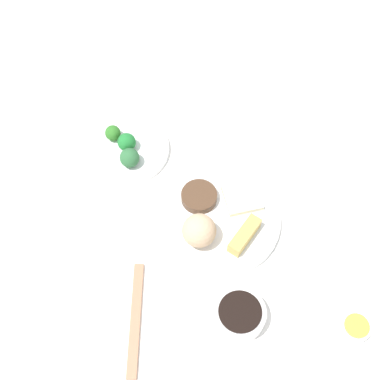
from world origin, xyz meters
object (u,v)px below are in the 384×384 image
broccoli_plate (128,149)px  sauce_ramekin_hot_mustard (355,328)px  main_plate (221,220)px  soy_sauce_bowl (239,315)px  chopsticks_pair (135,319)px

broccoli_plate → sauce_ramekin_hot_mustard: size_ratio=3.37×
main_plate → sauce_ramekin_hot_mustard: 0.35m
broccoli_plate → soy_sauce_bowl: 0.48m
broccoli_plate → sauce_ramekin_hot_mustard: bearing=-121.3°
broccoli_plate → sauce_ramekin_hot_mustard: 0.65m
broccoli_plate → soy_sauce_bowl: (-0.36, -0.32, 0.01)m
main_plate → broccoli_plate: 0.29m
broccoli_plate → chopsticks_pair: broccoli_plate is taller
main_plate → broccoli_plate: (0.15, 0.25, -0.00)m
main_plate → chopsticks_pair: 0.28m
soy_sauce_bowl → broccoli_plate: bearing=42.3°
main_plate → soy_sauce_bowl: soy_sauce_bowl is taller
chopsticks_pair → sauce_ramekin_hot_mustard: bearing=-81.6°
chopsticks_pair → soy_sauce_bowl: bearing=-78.2°
broccoli_plate → soy_sauce_bowl: soy_sauce_bowl is taller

